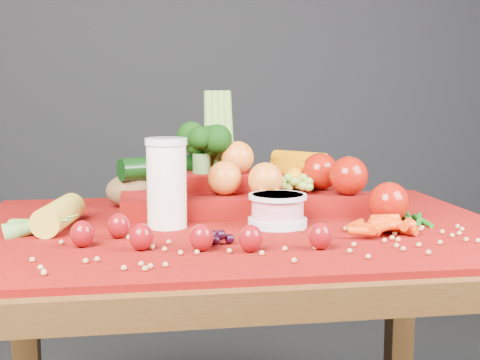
{
  "coord_description": "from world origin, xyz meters",
  "views": [
    {
      "loc": [
        -0.21,
        -1.29,
        1.04
      ],
      "look_at": [
        0.0,
        0.02,
        0.85
      ],
      "focal_mm": 50.0,
      "sensor_mm": 36.0,
      "label": 1
    }
  ],
  "objects": [
    {
      "name": "produce_mound",
      "position": [
        0.05,
        0.15,
        0.82
      ],
      "size": [
        0.59,
        0.37,
        0.27
      ],
      "color": "#7E0D04",
      "rests_on": "red_cloth"
    },
    {
      "name": "red_cloth",
      "position": [
        0.0,
        0.0,
        0.76
      ],
      "size": [
        1.05,
        0.75,
        0.01
      ],
      "primitive_type": "cube",
      "color": "#7E0D04",
      "rests_on": "table"
    },
    {
      "name": "corn_ear",
      "position": [
        -0.37,
        -0.01,
        0.78
      ],
      "size": [
        0.21,
        0.25,
        0.06
      ],
      "rotation": [
        0.0,
        0.0,
        1.39
      ],
      "color": "gold",
      "rests_on": "red_cloth"
    },
    {
      "name": "milk_glass",
      "position": [
        -0.15,
        0.0,
        0.86
      ],
      "size": [
        0.08,
        0.08,
        0.18
      ],
      "rotation": [
        0.0,
        0.0,
        -0.43
      ],
      "color": "white",
      "rests_on": "red_cloth"
    },
    {
      "name": "green_bean_pile",
      "position": [
        0.35,
        -0.01,
        0.77
      ],
      "size": [
        0.14,
        0.12,
        0.01
      ],
      "primitive_type": null,
      "color": "#165F15",
      "rests_on": "red_cloth"
    },
    {
      "name": "table",
      "position": [
        0.0,
        0.0,
        0.66
      ],
      "size": [
        1.1,
        0.8,
        0.75
      ],
      "color": "#39200D",
      "rests_on": "ground"
    },
    {
      "name": "yogurt_bowl",
      "position": [
        0.07,
        -0.02,
        0.8
      ],
      "size": [
        0.12,
        0.12,
        0.06
      ],
      "rotation": [
        0.0,
        0.0,
        0.2
      ],
      "color": "silver",
      "rests_on": "red_cloth"
    },
    {
      "name": "dark_grape_cluster",
      "position": [
        -0.07,
        -0.15,
        0.78
      ],
      "size": [
        0.06,
        0.05,
        0.03
      ],
      "primitive_type": null,
      "color": "black",
      "rests_on": "red_cloth"
    },
    {
      "name": "strawberry_scatter",
      "position": [
        -0.13,
        -0.17,
        0.79
      ],
      "size": [
        0.44,
        0.18,
        0.05
      ],
      "color": "maroon",
      "rests_on": "red_cloth"
    },
    {
      "name": "baby_carrot_pile",
      "position": [
        0.24,
        -0.12,
        0.78
      ],
      "size": [
        0.17,
        0.17,
        0.03
      ],
      "primitive_type": null,
      "color": "red",
      "rests_on": "red_cloth"
    },
    {
      "name": "potato",
      "position": [
        -0.22,
        0.23,
        0.8
      ],
      "size": [
        0.11,
        0.08,
        0.08
      ],
      "primitive_type": "ellipsoid",
      "color": "brown",
      "rests_on": "red_cloth"
    },
    {
      "name": "soybean_scatter",
      "position": [
        0.0,
        -0.2,
        0.77
      ],
      "size": [
        0.84,
        0.24,
        0.01
      ],
      "primitive_type": null,
      "color": "#AF834B",
      "rests_on": "red_cloth"
    }
  ]
}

